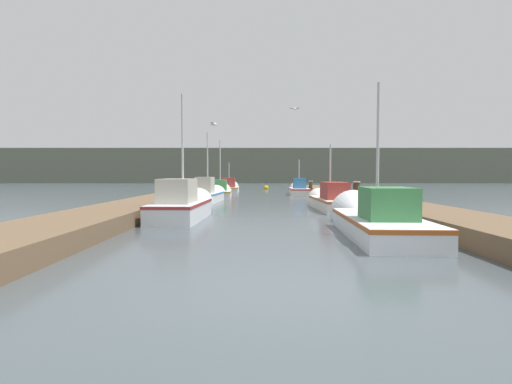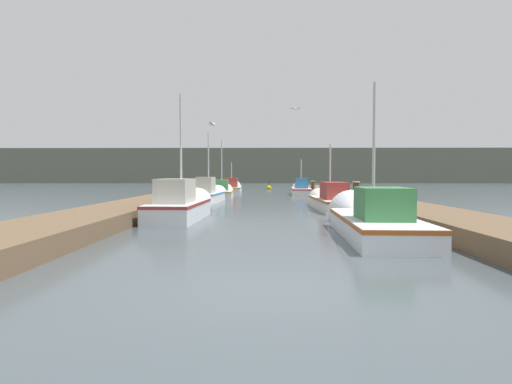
{
  "view_description": "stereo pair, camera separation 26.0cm",
  "coord_description": "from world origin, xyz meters",
  "px_view_note": "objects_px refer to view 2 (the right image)",
  "views": [
    {
      "loc": [
        -0.41,
        -5.58,
        1.67
      ],
      "look_at": [
        -0.36,
        10.45,
        0.94
      ],
      "focal_mm": 28.0,
      "sensor_mm": 36.0,
      "label": 1
    },
    {
      "loc": [
        -0.15,
        -5.57,
        1.67
      ],
      "look_at": [
        -0.36,
        10.45,
        0.94
      ],
      "focal_mm": 28.0,
      "sensor_mm": 36.0,
      "label": 2
    }
  ],
  "objects_px": {
    "fishing_boat_6": "(232,188)",
    "seagull_lead": "(212,124)",
    "mooring_piling_0": "(313,187)",
    "mooring_piling_1": "(213,188)",
    "fishing_boat_2": "(329,200)",
    "fishing_boat_1": "(183,205)",
    "seagull_1": "(295,109)",
    "fishing_boat_5": "(301,190)",
    "fishing_boat_4": "(222,192)",
    "fishing_boat_0": "(369,219)",
    "fishing_boat_3": "(210,194)",
    "mooring_piling_2": "(356,196)",
    "channel_buoy": "(269,188)"
  },
  "relations": [
    {
      "from": "channel_buoy",
      "to": "fishing_boat_5",
      "type": "bearing_deg",
      "value": -77.63
    },
    {
      "from": "mooring_piling_0",
      "to": "seagull_1",
      "type": "distance_m",
      "value": 12.16
    },
    {
      "from": "fishing_boat_2",
      "to": "mooring_piling_2",
      "type": "xyz_separation_m",
      "value": [
        1.05,
        -0.9,
        0.24
      ]
    },
    {
      "from": "fishing_boat_2",
      "to": "fishing_boat_6",
      "type": "distance_m",
      "value": 19.47
    },
    {
      "from": "mooring_piling_2",
      "to": "seagull_1",
      "type": "bearing_deg",
      "value": 119.87
    },
    {
      "from": "seagull_lead",
      "to": "fishing_boat_4",
      "type": "bearing_deg",
      "value": -166.46
    },
    {
      "from": "mooring_piling_1",
      "to": "fishing_boat_2",
      "type": "bearing_deg",
      "value": -64.73
    },
    {
      "from": "mooring_piling_2",
      "to": "seagull_lead",
      "type": "xyz_separation_m",
      "value": [
        -6.25,
        -2.0,
        2.98
      ]
    },
    {
      "from": "fishing_boat_2",
      "to": "fishing_boat_1",
      "type": "bearing_deg",
      "value": -148.44
    },
    {
      "from": "fishing_boat_3",
      "to": "mooring_piling_2",
      "type": "distance_m",
      "value": 9.62
    },
    {
      "from": "fishing_boat_0",
      "to": "fishing_boat_3",
      "type": "height_order",
      "value": "fishing_boat_3"
    },
    {
      "from": "fishing_boat_5",
      "to": "channel_buoy",
      "type": "relative_size",
      "value": 5.26
    },
    {
      "from": "fishing_boat_5",
      "to": "fishing_boat_6",
      "type": "height_order",
      "value": "fishing_boat_5"
    },
    {
      "from": "fishing_boat_5",
      "to": "mooring_piling_1",
      "type": "height_order",
      "value": "fishing_boat_5"
    },
    {
      "from": "fishing_boat_6",
      "to": "seagull_1",
      "type": "bearing_deg",
      "value": -73.54
    },
    {
      "from": "channel_buoy",
      "to": "seagull_1",
      "type": "xyz_separation_m",
      "value": [
        1.03,
        -21.21,
        5.11
      ]
    },
    {
      "from": "fishing_boat_3",
      "to": "seagull_lead",
      "type": "bearing_deg",
      "value": -77.08
    },
    {
      "from": "fishing_boat_1",
      "to": "fishing_boat_2",
      "type": "bearing_deg",
      "value": 35.26
    },
    {
      "from": "fishing_boat_3",
      "to": "fishing_boat_6",
      "type": "relative_size",
      "value": 1.03
    },
    {
      "from": "fishing_boat_2",
      "to": "fishing_boat_3",
      "type": "bearing_deg",
      "value": 139.38
    },
    {
      "from": "fishing_boat_6",
      "to": "seagull_lead",
      "type": "height_order",
      "value": "seagull_lead"
    },
    {
      "from": "fishing_boat_3",
      "to": "fishing_boat_0",
      "type": "bearing_deg",
      "value": -59.52
    },
    {
      "from": "fishing_boat_1",
      "to": "fishing_boat_3",
      "type": "relative_size",
      "value": 1.01
    },
    {
      "from": "fishing_boat_0",
      "to": "channel_buoy",
      "type": "bearing_deg",
      "value": 96.55
    },
    {
      "from": "fishing_boat_5",
      "to": "mooring_piling_1",
      "type": "xyz_separation_m",
      "value": [
        -7.42,
        2.1,
        0.1
      ]
    },
    {
      "from": "fishing_boat_0",
      "to": "mooring_piling_1",
      "type": "height_order",
      "value": "fishing_boat_0"
    },
    {
      "from": "fishing_boat_4",
      "to": "mooring_piling_0",
      "type": "height_order",
      "value": "fishing_boat_4"
    },
    {
      "from": "seagull_1",
      "to": "seagull_lead",
      "type": "bearing_deg",
      "value": -115.35
    },
    {
      "from": "mooring_piling_1",
      "to": "fishing_boat_6",
      "type": "bearing_deg",
      "value": 63.06
    },
    {
      "from": "fishing_boat_1",
      "to": "seagull_1",
      "type": "height_order",
      "value": "seagull_1"
    },
    {
      "from": "fishing_boat_4",
      "to": "fishing_boat_5",
      "type": "distance_m",
      "value": 7.13
    },
    {
      "from": "fishing_boat_2",
      "to": "fishing_boat_6",
      "type": "relative_size",
      "value": 1.13
    },
    {
      "from": "fishing_boat_6",
      "to": "mooring_piling_0",
      "type": "distance_m",
      "value": 8.25
    },
    {
      "from": "fishing_boat_4",
      "to": "fishing_boat_5",
      "type": "bearing_deg",
      "value": 29.25
    },
    {
      "from": "fishing_boat_0",
      "to": "fishing_boat_5",
      "type": "relative_size",
      "value": 1.14
    },
    {
      "from": "mooring_piling_0",
      "to": "fishing_boat_0",
      "type": "bearing_deg",
      "value": -93.23
    },
    {
      "from": "mooring_piling_0",
      "to": "channel_buoy",
      "type": "bearing_deg",
      "value": 108.57
    },
    {
      "from": "fishing_boat_2",
      "to": "mooring_piling_0",
      "type": "height_order",
      "value": "fishing_boat_2"
    },
    {
      "from": "mooring_piling_2",
      "to": "channel_buoy",
      "type": "xyz_separation_m",
      "value": [
        -3.44,
        25.4,
        -0.51
      ]
    },
    {
      "from": "fishing_boat_1",
      "to": "channel_buoy",
      "type": "relative_size",
      "value": 5.05
    },
    {
      "from": "mooring_piling_0",
      "to": "mooring_piling_1",
      "type": "distance_m",
      "value": 8.61
    },
    {
      "from": "fishing_boat_1",
      "to": "mooring_piling_0",
      "type": "bearing_deg",
      "value": 70.78
    },
    {
      "from": "seagull_1",
      "to": "fishing_boat_6",
      "type": "bearing_deg",
      "value": 113.4
    },
    {
      "from": "fishing_boat_0",
      "to": "mooring_piling_2",
      "type": "distance_m",
      "value": 6.83
    },
    {
      "from": "mooring_piling_0",
      "to": "fishing_boat_4",
      "type": "bearing_deg",
      "value": -148.52
    },
    {
      "from": "fishing_boat_2",
      "to": "fishing_boat_5",
      "type": "relative_size",
      "value": 1.04
    },
    {
      "from": "fishing_boat_2",
      "to": "fishing_boat_5",
      "type": "distance_m",
      "value": 13.63
    },
    {
      "from": "fishing_boat_6",
      "to": "seagull_lead",
      "type": "xyz_separation_m",
      "value": [
        0.81,
        -21.42,
        3.27
      ]
    },
    {
      "from": "fishing_boat_0",
      "to": "fishing_boat_5",
      "type": "xyz_separation_m",
      "value": [
        0.17,
        21.24,
        -0.0
      ]
    },
    {
      "from": "fishing_boat_3",
      "to": "fishing_boat_4",
      "type": "height_order",
      "value": "fishing_boat_3"
    }
  ]
}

